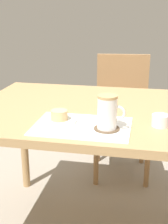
% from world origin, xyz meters
% --- Properties ---
extents(dining_table, '(1.33, 0.87, 0.74)m').
position_xyz_m(dining_table, '(0.00, 0.00, 0.66)').
color(dining_table, tan).
rests_on(dining_table, ground_plane).
extents(wooden_chair, '(0.46, 0.46, 0.87)m').
position_xyz_m(wooden_chair, '(0.01, 0.77, 0.48)').
color(wooden_chair, '#997047').
rests_on(wooden_chair, ground_plane).
extents(placemat, '(0.40, 0.28, 0.00)m').
position_xyz_m(placemat, '(-0.08, -0.26, 0.74)').
color(placemat, white).
rests_on(placemat, dining_table).
extents(pastry_plate, '(0.14, 0.14, 0.01)m').
position_xyz_m(pastry_plate, '(-0.18, -0.24, 0.75)').
color(pastry_plate, silver).
rests_on(pastry_plate, placemat).
extents(pastry, '(0.07, 0.07, 0.04)m').
position_xyz_m(pastry, '(-0.18, -0.24, 0.77)').
color(pastry, '#E5BC7F').
rests_on(pastry, pastry_plate).
extents(coffee_coaster, '(0.10, 0.10, 0.00)m').
position_xyz_m(coffee_coaster, '(0.03, -0.27, 0.74)').
color(coffee_coaster, brown).
rests_on(coffee_coaster, placemat).
extents(coffee_mug, '(0.11, 0.08, 0.14)m').
position_xyz_m(coffee_mug, '(0.03, -0.27, 0.81)').
color(coffee_mug, white).
rests_on(coffee_mug, coffee_coaster).
extents(teaspoon, '(0.13, 0.02, 0.01)m').
position_xyz_m(teaspoon, '(0.05, -0.36, 0.74)').
color(teaspoon, silver).
rests_on(teaspoon, placemat).
extents(sugar_bowl, '(0.07, 0.07, 0.05)m').
position_xyz_m(sugar_bowl, '(0.24, -0.19, 0.76)').
color(sugar_bowl, white).
rests_on(sugar_bowl, dining_table).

